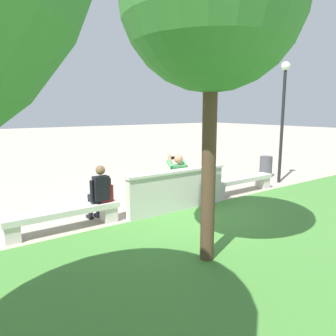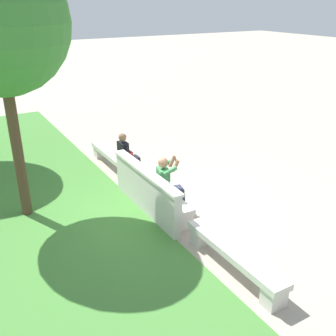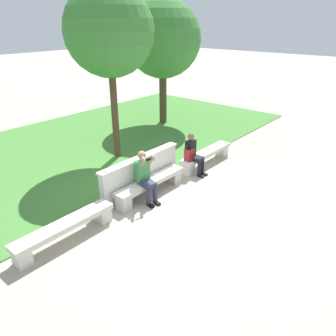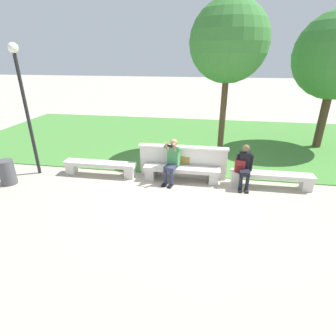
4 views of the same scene
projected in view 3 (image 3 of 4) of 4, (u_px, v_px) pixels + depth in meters
ground_plane at (151, 194)px, 8.84m from camera, size 80.00×80.00×0.00m
grass_strip at (59, 154)px, 11.40m from camera, size 19.60×8.00×0.03m
bench_main at (65, 228)px, 6.88m from camera, size 2.33×0.40×0.45m
bench_near at (150, 184)px, 8.71m from camera, size 2.33×0.40×0.45m
bench_mid at (206, 155)px, 10.54m from camera, size 2.33×0.40×0.45m
backrest_wall_with_plaque at (141, 174)px, 8.82m from camera, size 2.78×0.24×1.01m
person_photographer at (145, 174)px, 8.30m from camera, size 0.53×0.78×1.32m
person_distant at (193, 152)px, 9.79m from camera, size 0.48×0.67×1.26m
backpack at (190, 155)px, 9.75m from camera, size 0.28×0.24×0.43m
tree_behind_wall at (109, 32)px, 9.60m from camera, size 2.67×2.67×5.32m
tree_left_background at (163, 39)px, 13.42m from camera, size 3.16×3.16×5.14m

